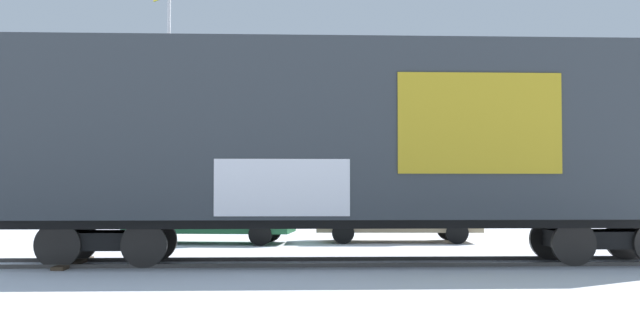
{
  "coord_description": "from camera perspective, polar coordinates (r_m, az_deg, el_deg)",
  "views": [
    {
      "loc": [
        -0.46,
        -16.64,
        1.57
      ],
      "look_at": [
        0.43,
        2.55,
        2.28
      ],
      "focal_mm": 44.37,
      "sensor_mm": 36.0,
      "label": 1
    }
  ],
  "objects": [
    {
      "name": "flagpole",
      "position": [
        28.76,
        -11.01,
        6.2
      ],
      "size": [
        0.8,
        1.06,
        9.42
      ],
      "color": "silver",
      "rests_on": "ground_plane"
    },
    {
      "name": "parked_car_green",
      "position": [
        23.2,
        -8.09,
        -3.87
      ],
      "size": [
        4.96,
        2.52,
        1.66
      ],
      "color": "#1E5933",
      "rests_on": "ground_plane"
    },
    {
      "name": "freight_car",
      "position": [
        16.75,
        2.76,
        1.71
      ],
      "size": [
        14.64,
        3.02,
        4.8
      ],
      "color": "#33383D",
      "rests_on": "ground_plane"
    },
    {
      "name": "hillside",
      "position": [
        86.95,
        -2.31,
        0.6
      ],
      "size": [
        137.53,
        37.91,
        16.23
      ],
      "color": "silver",
      "rests_on": "ground_plane"
    },
    {
      "name": "track",
      "position": [
        16.74,
        0.51,
        -7.36
      ],
      "size": [
        60.0,
        2.58,
        0.08
      ],
      "color": "#4C4742",
      "rests_on": "ground_plane"
    },
    {
      "name": "parked_car_tan",
      "position": [
        23.67,
        5.46,
        -3.9
      ],
      "size": [
        4.89,
        2.21,
        1.62
      ],
      "color": "#9E8966",
      "rests_on": "ground_plane"
    },
    {
      "name": "ground_plane",
      "position": [
        16.72,
        -1.08,
        -7.5
      ],
      "size": [
        260.0,
        260.0,
        0.0
      ],
      "primitive_type": "plane",
      "color": "silver"
    }
  ]
}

